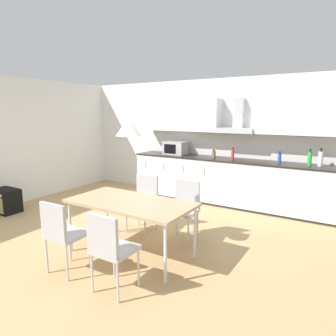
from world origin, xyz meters
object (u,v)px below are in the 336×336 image
at_px(dining_table, 130,205).
at_px(chair_far_left, 144,197).
at_px(bottle_red, 233,154).
at_px(guitar_amp, 6,201).
at_px(bottle_blue, 280,158).
at_px(chair_near_left, 61,230).
at_px(pendant_lamp, 129,127).
at_px(bottle_white, 321,159).
at_px(microwave, 175,148).
at_px(chair_far_right, 185,204).
at_px(bottle_brown, 214,154).
at_px(chair_near_right, 109,245).
at_px(bottle_green, 310,159).

bearing_deg(dining_table, chair_far_left, 115.12).
xyz_separation_m(bottle_red, guitar_amp, (-3.45, -2.62, -0.82)).
relative_size(bottle_blue, chair_near_left, 0.25).
bearing_deg(pendant_lamp, bottle_blue, 65.83).
bearing_deg(bottle_white, microwave, -178.90).
distance_m(microwave, guitar_amp, 3.52).
xyz_separation_m(bottle_white, chair_far_right, (-1.54, -2.04, -0.53)).
relative_size(chair_far_right, pendant_lamp, 2.72).
relative_size(microwave, bottle_red, 1.96).
bearing_deg(bottle_brown, chair_near_left, -95.31).
bearing_deg(pendant_lamp, bottle_brown, 90.77).
distance_m(dining_table, chair_near_right, 0.89).
xyz_separation_m(dining_table, chair_far_left, (-0.37, 0.79, -0.15)).
distance_m(guitar_amp, pendant_lamp, 3.41).
bearing_deg(chair_far_right, bottle_white, 52.94).
height_order(chair_near_left, chair_far_right, same).
distance_m(microwave, bottle_white, 2.86).
bearing_deg(guitar_amp, bottle_green, 28.95).
height_order(bottle_green, pendant_lamp, pendant_lamp).
bearing_deg(chair_far_right, chair_near_left, -114.52).
height_order(bottle_red, pendant_lamp, pendant_lamp).
bearing_deg(chair_near_right, microwave, 110.50).
distance_m(chair_near_left, chair_far_left, 1.59).
distance_m(bottle_green, chair_near_left, 4.16).
bearing_deg(chair_near_right, chair_near_left, 180.00).
distance_m(chair_far_right, pendant_lamp, 1.43).
xyz_separation_m(microwave, chair_far_right, (1.33, -1.98, -0.54)).
distance_m(bottle_white, chair_far_left, 3.10).
relative_size(bottle_blue, chair_near_right, 0.25).
distance_m(chair_far_left, chair_far_right, 0.73).
height_order(chair_far_left, pendant_lamp, pendant_lamp).
bearing_deg(pendant_lamp, bottle_green, 57.87).
relative_size(bottle_blue, chair_far_right, 0.25).
bearing_deg(chair_far_right, chair_far_left, 180.00).
height_order(bottle_brown, chair_near_left, bottle_brown).
height_order(bottle_blue, chair_far_left, bottle_blue).
xyz_separation_m(chair_near_left, chair_far_right, (0.72, 1.59, 0.00)).
bearing_deg(bottle_brown, guitar_amp, -139.21).
relative_size(bottle_white, bottle_red, 1.26).
bearing_deg(bottle_red, dining_table, -97.63).
xyz_separation_m(bottle_brown, chair_far_left, (-0.33, -1.93, -0.48)).
relative_size(bottle_brown, dining_table, 0.11).
height_order(bottle_blue, pendant_lamp, pendant_lamp).
bearing_deg(guitar_amp, chair_near_left, -18.15).
distance_m(bottle_white, chair_near_right, 3.97).
distance_m(bottle_red, chair_near_right, 3.55).
bearing_deg(chair_near_left, chair_far_left, 90.28).
relative_size(dining_table, chair_near_left, 1.87).
xyz_separation_m(dining_table, chair_near_left, (-0.36, -0.79, -0.15)).
xyz_separation_m(bottle_red, chair_far_right, (-0.01, -1.93, -0.51)).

